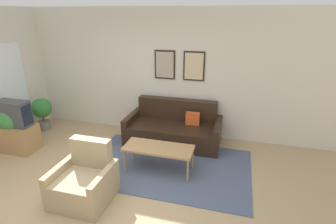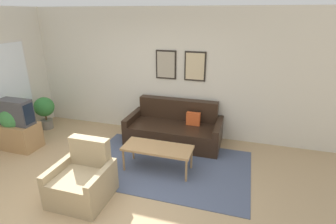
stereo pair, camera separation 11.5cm
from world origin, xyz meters
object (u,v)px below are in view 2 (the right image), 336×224
at_px(tv, 16,112).
at_px(potted_plant_tall, 16,119).
at_px(armchair, 83,181).
at_px(coffee_table, 158,149).
at_px(couch, 175,129).

distance_m(tv, potted_plant_tall, 0.21).
relative_size(armchair, potted_plant_tall, 0.93).
relative_size(coffee_table, tv, 1.83).
bearing_deg(armchair, coffee_table, 62.26).
distance_m(coffee_table, potted_plant_tall, 2.99).
bearing_deg(couch, tv, -157.90).
xyz_separation_m(couch, tv, (-2.87, -1.17, 0.49)).
xyz_separation_m(coffee_table, potted_plant_tall, (-2.98, 0.02, 0.19)).
bearing_deg(tv, armchair, -24.79).
bearing_deg(armchair, couch, 80.70).
relative_size(couch, armchair, 2.27).
bearing_deg(armchair, tv, 166.70).
bearing_deg(potted_plant_tall, armchair, -25.18).
bearing_deg(coffee_table, potted_plant_tall, 179.58).
height_order(coffee_table, potted_plant_tall, potted_plant_tall).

